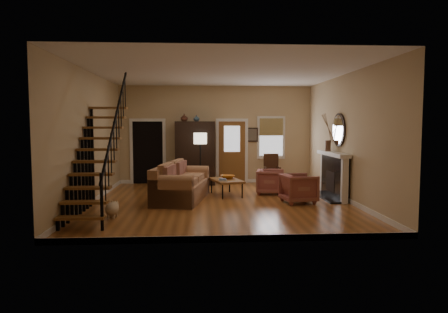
{
  "coord_description": "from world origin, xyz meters",
  "views": [
    {
      "loc": [
        -0.51,
        -10.09,
        1.98
      ],
      "look_at": [
        0.1,
        0.4,
        1.15
      ],
      "focal_mm": 32.0,
      "sensor_mm": 36.0,
      "label": 1
    }
  ],
  "objects": [
    {
      "name": "room",
      "position": [
        -0.41,
        1.76,
        1.51
      ],
      "size": [
        7.0,
        7.33,
        3.3
      ],
      "color": "#9C5B27",
      "rests_on": "ground"
    },
    {
      "name": "armoire",
      "position": [
        -0.7,
        3.15,
        1.05
      ],
      "size": [
        1.3,
        0.6,
        2.1
      ],
      "primitive_type": null,
      "color": "black",
      "rests_on": "ground"
    },
    {
      "name": "coffee_table",
      "position": [
        0.2,
        1.0,
        0.23
      ],
      "size": [
        0.99,
        1.34,
        0.46
      ],
      "primitive_type": null,
      "rotation": [
        0.0,
        0.0,
        0.26
      ],
      "color": "brown",
      "rests_on": "ground"
    },
    {
      "name": "armchair_right",
      "position": [
        1.48,
        1.17,
        0.35
      ],
      "size": [
        0.92,
        0.9,
        0.71
      ],
      "primitive_type": "imported",
      "rotation": [
        0.0,
        0.0,
        1.37
      ],
      "color": "maroon",
      "rests_on": "ground"
    },
    {
      "name": "staircase",
      "position": [
        -2.78,
        -1.3,
        1.6
      ],
      "size": [
        0.94,
        2.8,
        3.2
      ],
      "primitive_type": null,
      "color": "brown",
      "rests_on": "ground"
    },
    {
      "name": "vase_b",
      "position": [
        -0.65,
        3.05,
        2.21
      ],
      "size": [
        0.2,
        0.2,
        0.21
      ],
      "primitive_type": "imported",
      "color": "#334C60",
      "rests_on": "armoire"
    },
    {
      "name": "side_chair",
      "position": [
        1.85,
        2.95,
        0.51
      ],
      "size": [
        0.54,
        0.54,
        1.02
      ],
      "primitive_type": null,
      "color": "#3E2413",
      "rests_on": "ground"
    },
    {
      "name": "bowl",
      "position": [
        0.25,
        1.15,
        0.51
      ],
      "size": [
        0.41,
        0.41,
        0.1
      ],
      "primitive_type": "imported",
      "color": "#C56A17",
      "rests_on": "coffee_table"
    },
    {
      "name": "floor_lamp",
      "position": [
        -0.53,
        1.97,
        0.87
      ],
      "size": [
        0.45,
        0.45,
        1.74
      ],
      "primitive_type": null,
      "rotation": [
        0.0,
        0.0,
        -0.14
      ],
      "color": "black",
      "rests_on": "ground"
    },
    {
      "name": "fireplace",
      "position": [
        3.13,
        0.5,
        0.74
      ],
      "size": [
        0.33,
        1.95,
        2.3
      ],
      "color": "black",
      "rests_on": "ground"
    },
    {
      "name": "dog",
      "position": [
        -2.41,
        -1.58,
        0.17
      ],
      "size": [
        0.29,
        0.48,
        0.35
      ],
      "primitive_type": null,
      "rotation": [
        0.0,
        0.0,
        -0.02
      ],
      "color": "#CBB18B",
      "rests_on": "ground"
    },
    {
      "name": "sofa",
      "position": [
        -1.02,
        0.37,
        0.46
      ],
      "size": [
        1.5,
        2.62,
        0.92
      ],
      "primitive_type": null,
      "rotation": [
        0.0,
        0.0,
        -0.19
      ],
      "color": "#9C6B47",
      "rests_on": "ground"
    },
    {
      "name": "vase_a",
      "position": [
        -1.05,
        3.05,
        2.22
      ],
      "size": [
        0.24,
        0.24,
        0.25
      ],
      "primitive_type": "imported",
      "color": "#4C2619",
      "rests_on": "armoire"
    },
    {
      "name": "armchair_left",
      "position": [
        1.97,
        -0.16,
        0.37
      ],
      "size": [
        0.93,
        0.91,
        0.74
      ],
      "primitive_type": "imported",
      "rotation": [
        0.0,
        0.0,
        1.73
      ],
      "color": "maroon",
      "rests_on": "ground"
    },
    {
      "name": "books",
      "position": [
        0.08,
        0.7,
        0.49
      ],
      "size": [
        0.22,
        0.3,
        0.06
      ],
      "primitive_type": null,
      "color": "beige",
      "rests_on": "coffee_table"
    }
  ]
}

